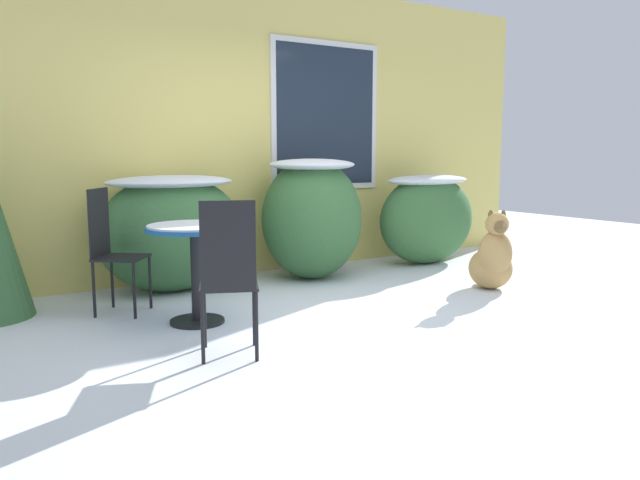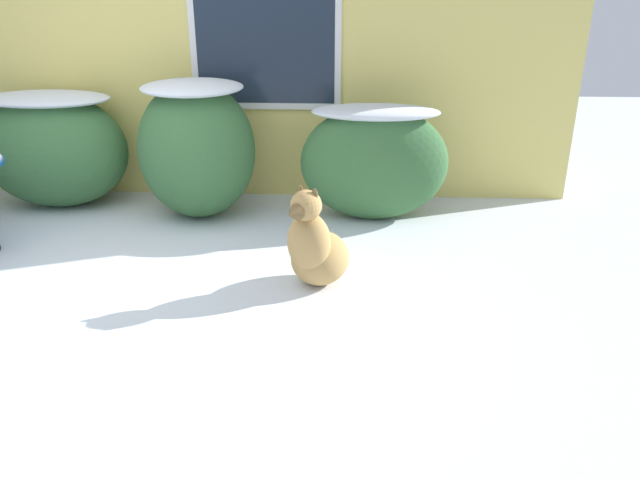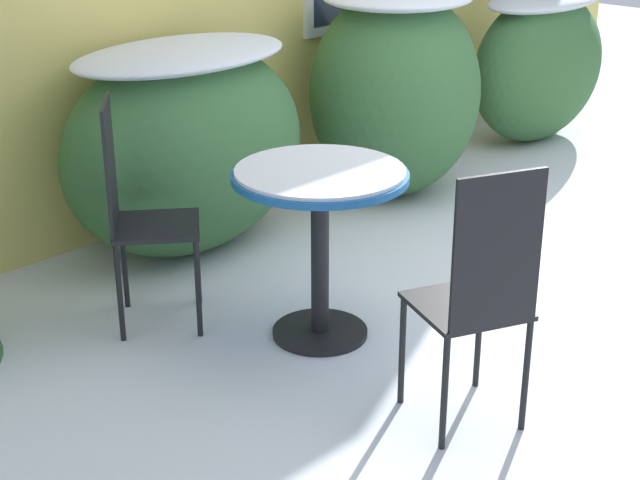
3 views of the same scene
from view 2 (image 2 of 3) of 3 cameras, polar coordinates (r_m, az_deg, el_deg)
name	(u,v)px [view 2 (image 2 of 3)]	position (r m, az deg, el deg)	size (l,w,h in m)	color
ground_plane	(79,291)	(4.71, -21.14, -4.36)	(16.00, 16.00, 0.00)	silver
house_wall	(158,34)	(6.29, -14.59, 17.78)	(8.00, 0.10, 3.07)	#E5D16B
shrub_left	(53,147)	(6.38, -23.21, 7.85)	(1.39, 0.84, 1.08)	#386638
shrub_middle	(197,146)	(5.70, -11.21, 8.41)	(1.04, 0.97, 1.22)	#386638
shrub_right	(374,159)	(5.57, 4.97, 7.35)	(1.31, 0.64, 1.03)	#386638
dog	(315,249)	(4.35, -0.42, -0.78)	(0.58, 0.62, 0.76)	tan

